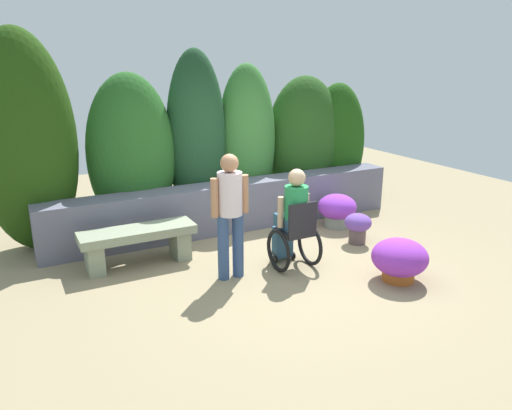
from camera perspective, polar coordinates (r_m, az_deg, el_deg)
The scene contains 9 objects.
ground_plane at distance 6.55m, azimuth 3.45°, elevation -7.20°, with size 13.66×13.66×0.00m, color gray.
stone_retaining_wall at distance 7.82m, azimuth -2.89°, elevation -0.15°, with size 5.81×0.47×0.77m, color slate.
hedge_backdrop at distance 8.09m, azimuth -6.31°, elevation 7.03°, with size 6.54×1.12×3.06m.
stone_bench at distance 6.68m, azimuth -13.49°, elevation -4.01°, with size 1.50×0.46×0.50m.
person_in_wheelchair at distance 6.35m, azimuth 4.36°, elevation -1.97°, with size 0.53×0.66×1.33m.
person_standing_companion at distance 5.94m, azimuth -3.02°, elevation -0.40°, with size 0.49×0.30×1.57m.
flower_pot_purple_near at distance 7.42m, azimuth 11.72°, elevation -2.38°, with size 0.40×0.40×0.46m.
flower_pot_terracotta_by_wall at distance 8.07m, azimuth 9.37°, elevation -0.49°, with size 0.62×0.62×0.54m.
flower_pot_red_accent at distance 6.32m, azimuth 16.29°, elevation -6.06°, with size 0.69×0.69×0.53m.
Camera 1 is at (-3.11, -5.12, 2.65)m, focal length 34.52 mm.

